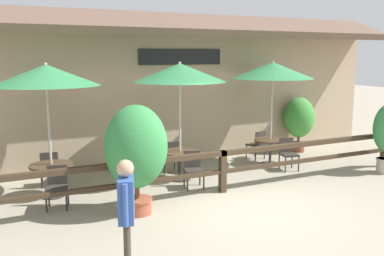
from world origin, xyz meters
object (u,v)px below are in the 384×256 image
object	(u,v)px
chair_middle_wallside	(170,155)
patio_umbrella_far	(273,70)
dining_table_near	(52,171)
potted_plant_corner_fern	(136,150)
chair_far_streetside	(288,152)
chair_near_streetside	(57,185)
chair_far_wallside	(257,143)
patio_umbrella_near	(46,75)
potted_plant_tall_tropical	(299,119)
dining_table_middle	(180,157)
dining_table_far	(270,144)
chair_middle_streetside	(193,168)
pedestrian	(126,203)
patio_umbrella_middle	(180,73)
chair_near_wallside	(50,167)

from	to	relation	value
chair_middle_wallside	patio_umbrella_far	size ratio (longest dim) A/B	0.29
dining_table_near	patio_umbrella_far	bearing A→B (deg)	2.16
potted_plant_corner_fern	chair_far_streetside	bearing A→B (deg)	15.74
chair_near_streetside	chair_far_wallside	world-z (taller)	same
patio_umbrella_near	chair_far_streetside	xyz separation A→B (m)	(6.04, -0.45, -2.16)
chair_far_wallside	potted_plant_tall_tropical	world-z (taller)	potted_plant_tall_tropical
patio_umbrella_near	dining_table_middle	bearing A→B (deg)	-0.93
patio_umbrella_near	patio_umbrella_far	size ratio (longest dim) A/B	1.00
chair_far_streetside	chair_middle_wallside	bearing A→B (deg)	171.87
chair_near_streetside	dining_table_middle	world-z (taller)	chair_near_streetside
dining_table_far	potted_plant_corner_fern	bearing A→B (deg)	-156.57
chair_middle_streetside	pedestrian	bearing A→B (deg)	-115.00
dining_table_far	potted_plant_tall_tropical	size ratio (longest dim) A/B	0.53
dining_table_near	potted_plant_corner_fern	bearing A→B (deg)	-52.90
chair_near_streetside	potted_plant_tall_tropical	bearing A→B (deg)	28.58
dining_table_near	patio_umbrella_far	world-z (taller)	patio_umbrella_far
patio_umbrella_near	dining_table_far	bearing A→B (deg)	2.16
dining_table_far	pedestrian	size ratio (longest dim) A/B	0.55
chair_middle_wallside	potted_plant_corner_fern	distance (m)	3.08
chair_near_streetside	patio_umbrella_middle	size ratio (longest dim) A/B	0.29
patio_umbrella_far	potted_plant_tall_tropical	world-z (taller)	patio_umbrella_far
potted_plant_corner_fern	chair_near_streetside	bearing A→B (deg)	142.90
chair_middle_wallside	dining_table_far	xyz separation A→B (m)	(2.88, -0.43, 0.10)
dining_table_far	potted_plant_tall_tropical	xyz separation A→B (m)	(1.77, 0.92, 0.48)
dining_table_near	chair_middle_streetside	size ratio (longest dim) A/B	1.09
patio_umbrella_near	dining_table_middle	xyz separation A→B (m)	(3.03, -0.05, -2.06)
chair_near_streetside	chair_near_wallside	world-z (taller)	same
chair_far_streetside	potted_plant_tall_tropical	xyz separation A→B (m)	(1.68, 1.59, 0.59)
chair_near_wallside	chair_far_wallside	world-z (taller)	same
patio_umbrella_far	potted_plant_tall_tropical	xyz separation A→B (m)	(1.77, 0.92, -1.57)
chair_near_wallside	pedestrian	bearing A→B (deg)	102.64
dining_table_middle	pedestrian	size ratio (longest dim) A/B	0.55
patio_umbrella_far	chair_far_wallside	size ratio (longest dim) A/B	3.41
dining_table_near	chair_middle_wallside	size ratio (longest dim) A/B	1.09
patio_umbrella_near	potted_plant_tall_tropical	world-z (taller)	patio_umbrella_near
patio_umbrella_near	chair_far_streetside	size ratio (longest dim) A/B	3.41
chair_near_streetside	patio_umbrella_far	bearing A→B (deg)	24.09
dining_table_middle	potted_plant_tall_tropical	xyz separation A→B (m)	(4.68, 1.19, 0.48)
dining_table_near	dining_table_middle	size ratio (longest dim) A/B	1.00
chair_middle_wallside	dining_table_far	bearing A→B (deg)	178.97
patio_umbrella_far	chair_far_streetside	distance (m)	2.27
patio_umbrella_middle	pedestrian	distance (m)	5.04
chair_far_wallside	chair_far_streetside	bearing A→B (deg)	80.70
chair_near_streetside	chair_near_wallside	xyz separation A→B (m)	(0.06, 1.51, 0.00)
chair_far_wallside	chair_near_streetside	bearing A→B (deg)	3.11
chair_near_wallside	potted_plant_corner_fern	distance (m)	2.95
dining_table_middle	chair_middle_streetside	size ratio (longest dim) A/B	1.09
chair_near_streetside	chair_far_streetside	size ratio (longest dim) A/B	1.00
chair_far_wallside	potted_plant_corner_fern	size ratio (longest dim) A/B	0.40
potted_plant_corner_fern	pedestrian	distance (m)	2.48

